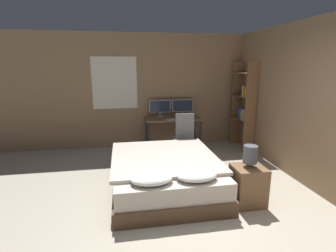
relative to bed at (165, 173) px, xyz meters
The scene contains 13 objects.
ground_plane 1.35m from the bed, 82.25° to the right, with size 20.00×20.00×0.00m, color #B2A893.
wall_back 2.71m from the bed, 86.14° to the left, with size 12.00×0.08×2.70m.
wall_side_right 2.59m from the bed, ahead, with size 0.06×12.00×2.70m.
bed is the anchor object (origin of this frame).
nightstand 1.28m from the bed, 31.05° to the right, with size 0.44×0.42×0.57m.
bedside_lamp 1.37m from the bed, 31.05° to the right, with size 0.20×0.20×0.32m.
desk 2.19m from the bed, 75.78° to the left, with size 1.32×0.62×0.74m.
monitor_left 2.42m from the bed, 83.81° to the left, with size 0.52×0.16×0.40m.
monitor_right 2.54m from the bed, 70.57° to the left, with size 0.52×0.16×0.40m.
keyboard 2.02m from the bed, 74.32° to the left, with size 0.37×0.13×0.02m.
computer_mouse 2.12m from the bed, 66.91° to the left, with size 0.07×0.05×0.04m.
office_chair 1.47m from the bed, 65.55° to the left, with size 0.52×0.52×1.01m.
bookshelf 2.90m from the bed, 39.03° to the left, with size 0.27×0.74×2.02m.
Camera 1 is at (-0.81, -2.56, 1.99)m, focal length 28.00 mm.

